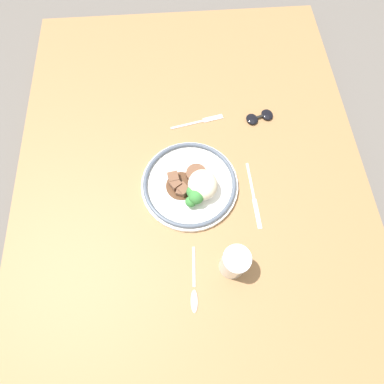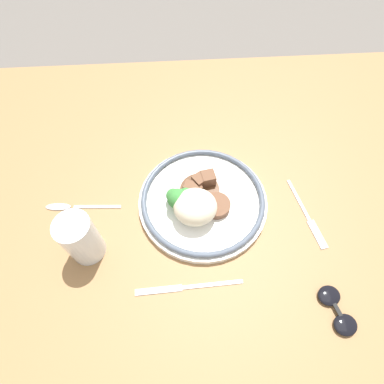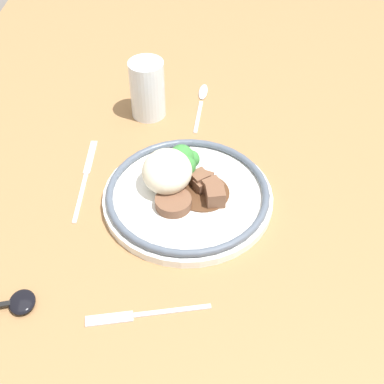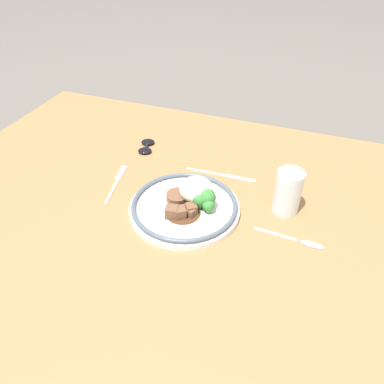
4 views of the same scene
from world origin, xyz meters
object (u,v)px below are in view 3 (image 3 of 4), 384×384
Objects in this scene: plate at (185,189)px; spoon at (202,98)px; fork at (137,316)px; sunglasses at (3,305)px; juice_glass at (148,92)px; knife at (86,176)px.

spoon is (0.29, -0.02, -0.02)m from plate.
plate is at bearing -113.38° from fork.
plate is 0.33m from sunglasses.
juice_glass is 0.13m from spoon.
sunglasses is (-0.52, 0.25, 0.00)m from spoon.
sunglasses reaches higher than spoon.
plate is 2.44× the size of juice_glass.
sunglasses reaches higher than knife.
spoon is 1.70× the size of sunglasses.
knife is at bearing 76.39° from plate.
spoon is (0.06, -0.10, -0.05)m from juice_glass.
plate is 0.18m from knife.
juice_glass is at bearing -32.55° from sunglasses.
plate is 1.69× the size of spoon.
plate is 1.37× the size of knife.
plate is at bearing -159.27° from juice_glass.
fork is at bearing 176.65° from spoon.
sunglasses is at bearing 162.17° from juice_glass.
sunglasses is (-0.46, 0.15, -0.05)m from juice_glass.
plate reaches higher than spoon.
knife is 1.24× the size of spoon.
plate is at bearing -60.50° from sunglasses.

